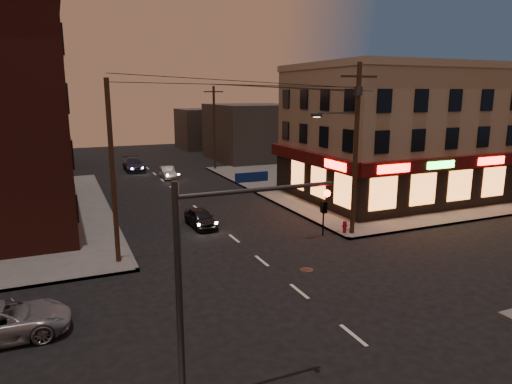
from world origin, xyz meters
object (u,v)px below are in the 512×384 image
sedan_near (201,218)px  fire_hydrant (345,226)px  suv_cross (0,322)px  sedan_mid (168,172)px  sedan_far (134,165)px

sedan_near → fire_hydrant: sedan_near is taller
suv_cross → sedan_mid: suv_cross is taller
suv_cross → fire_hydrant: suv_cross is taller
suv_cross → fire_hydrant: 18.66m
sedan_near → fire_hydrant: bearing=-36.8°
suv_cross → sedan_mid: 30.75m
sedan_near → sedan_mid: size_ratio=0.96×
sedan_mid → sedan_far: sedan_far is taller
suv_cross → sedan_far: bearing=-16.7°
sedan_far → fire_hydrant: 29.88m
sedan_mid → fire_hydrant: bearing=-72.3°
sedan_near → fire_hydrant: (7.51, -5.13, -0.03)m
suv_cross → fire_hydrant: (17.89, 5.31, -0.08)m
sedan_near → fire_hydrant: size_ratio=4.57×
suv_cross → sedan_near: (10.38, 10.44, -0.06)m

